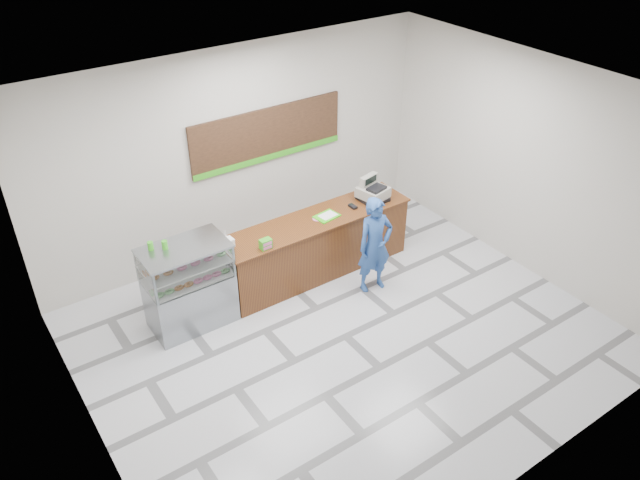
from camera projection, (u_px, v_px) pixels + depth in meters
floor at (346, 336)px, 9.01m from camera, size 7.00×7.00×0.00m
back_wall at (238, 153)px, 10.12m from camera, size 7.00×0.00×7.00m
ceiling at (353, 105)px, 7.10m from camera, size 7.00×7.00×0.00m
sales_counter at (317, 246)px, 10.06m from camera, size 3.26×0.76×1.03m
display_case at (189, 285)px, 8.91m from camera, size 1.22×0.72×1.33m
menu_board at (268, 135)px, 10.25m from camera, size 2.80×0.06×0.90m
cash_register at (373, 192)px, 10.20m from camera, size 0.50×0.52×0.40m
card_terminal at (353, 206)px, 10.06m from camera, size 0.09×0.16×0.04m
serving_tray at (327, 216)px, 9.82m from camera, size 0.41×0.32×0.02m
napkin_box at (228, 242)px, 9.09m from camera, size 0.15×0.15×0.12m
straw_cup at (225, 240)px, 9.16m from camera, size 0.08×0.08×0.11m
promo_box at (266, 244)px, 9.03m from camera, size 0.17×0.12×0.15m
donut_decal at (318, 219)px, 9.77m from camera, size 0.17×0.17×0.00m
green_cup_left at (150, 246)px, 8.47m from camera, size 0.08×0.08×0.12m
green_cup_right at (165, 245)px, 8.49m from camera, size 0.08×0.08×0.13m
customer at (375, 245)px, 9.57m from camera, size 0.63×0.46×1.59m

